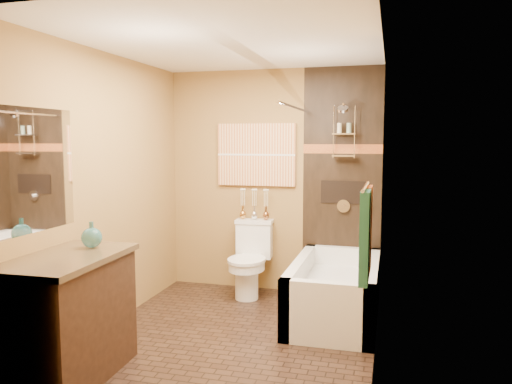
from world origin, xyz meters
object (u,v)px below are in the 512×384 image
(toilet, at_px, (250,259))
(vanity, at_px, (66,317))
(bathtub, at_px, (335,295))
(sunset_painting, at_px, (256,155))

(toilet, bearing_deg, vanity, -112.64)
(toilet, height_order, vanity, vanity)
(bathtub, relative_size, toilet, 1.83)
(vanity, bearing_deg, bathtub, 43.94)
(sunset_painting, bearing_deg, toilet, -90.00)
(sunset_painting, height_order, vanity, sunset_painting)
(sunset_painting, xyz_separation_m, vanity, (-0.74, -2.48, -1.09))
(sunset_painting, height_order, toilet, sunset_painting)
(bathtub, bearing_deg, vanity, -134.58)
(vanity, bearing_deg, toilet, 70.03)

